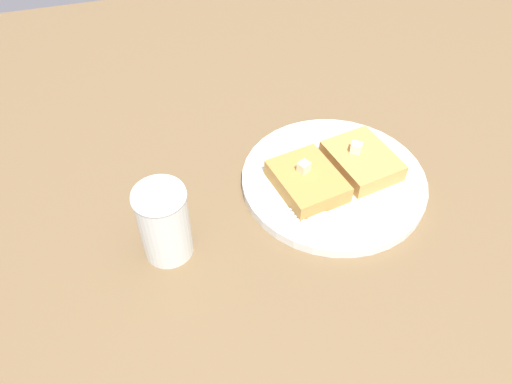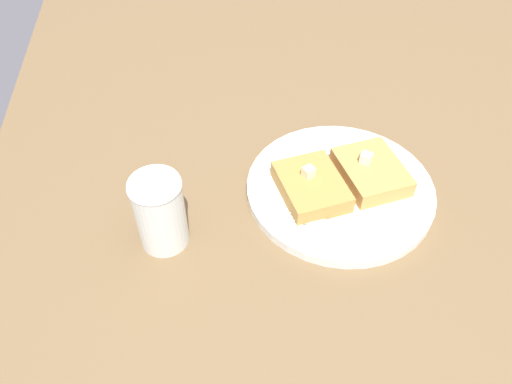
# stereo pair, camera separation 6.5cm
# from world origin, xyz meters

# --- Properties ---
(table_surface) EXTENTS (1.14, 1.14, 0.03)m
(table_surface) POSITION_xyz_m (0.00, 0.00, 0.01)
(table_surface) COLOR brown
(table_surface) RESTS_ON ground
(plate) EXTENTS (0.26, 0.26, 0.01)m
(plate) POSITION_xyz_m (0.06, 0.11, 0.04)
(plate) COLOR silver
(plate) RESTS_ON table_surface
(toast_slice_left) EXTENTS (0.10, 0.12, 0.03)m
(toast_slice_left) POSITION_xyz_m (0.02, 0.10, 0.06)
(toast_slice_left) COLOR #CB9048
(toast_slice_left) RESTS_ON plate
(toast_slice_middle) EXTENTS (0.10, 0.12, 0.03)m
(toast_slice_middle) POSITION_xyz_m (0.11, 0.12, 0.06)
(toast_slice_middle) COLOR #B7843E
(toast_slice_middle) RESTS_ON plate
(butter_pat_primary) EXTENTS (0.02, 0.02, 0.01)m
(butter_pat_primary) POSITION_xyz_m (0.02, 0.09, 0.08)
(butter_pat_primary) COLOR #F2E8CB
(butter_pat_primary) RESTS_ON toast_slice_left
(butter_pat_secondary) EXTENTS (0.02, 0.02, 0.01)m
(butter_pat_secondary) POSITION_xyz_m (0.11, 0.11, 0.08)
(butter_pat_secondary) COLOR beige
(butter_pat_secondary) RESTS_ON toast_slice_middle
(fork) EXTENTS (0.15, 0.08, 0.00)m
(fork) POSITION_xyz_m (0.08, 0.19, 0.05)
(fork) COLOR silver
(fork) RESTS_ON plate
(syrup_jar) EXTENTS (0.07, 0.07, 0.10)m
(syrup_jar) POSITION_xyz_m (0.31, 0.16, 0.08)
(syrup_jar) COLOR #351406
(syrup_jar) RESTS_ON table_surface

